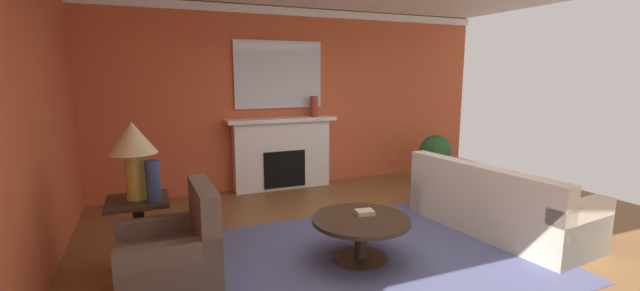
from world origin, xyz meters
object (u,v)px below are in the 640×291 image
at_px(coffee_table, 361,229).
at_px(vase_on_side_table, 153,181).
at_px(fireplace, 282,155).
at_px(side_table, 140,229).
at_px(mantel_mirror, 279,75).
at_px(vase_mantel_right, 314,107).
at_px(sofa, 495,208).
at_px(armchair_near_window, 173,261).
at_px(table_lamp, 133,145).
at_px(potted_plant, 435,154).

relative_size(coffee_table, vase_on_side_table, 2.56).
bearing_deg(fireplace, side_table, -134.44).
bearing_deg(mantel_mirror, vase_mantel_right, -17.18).
relative_size(sofa, vase_mantel_right, 6.47).
bearing_deg(sofa, armchair_near_window, -179.74).
bearing_deg(fireplace, sofa, -57.68).
bearing_deg(vase_on_side_table, mantel_mirror, 50.57).
xyz_separation_m(fireplace, coffee_table, (-0.08, -2.89, -0.23)).
distance_m(table_lamp, potted_plant, 5.07).
relative_size(mantel_mirror, potted_plant, 1.76).
bearing_deg(side_table, table_lamp, 0.00).
height_order(sofa, side_table, sofa).
bearing_deg(potted_plant, fireplace, 166.26).
relative_size(mantel_mirror, side_table, 2.09).
bearing_deg(potted_plant, armchair_near_window, -153.90).
distance_m(sofa, side_table, 3.99).
xyz_separation_m(fireplace, table_lamp, (-2.15, -2.19, 0.66)).
relative_size(fireplace, vase_on_side_table, 4.61).
bearing_deg(armchair_near_window, fireplace, 56.44).
height_order(armchair_near_window, vase_on_side_table, vase_on_side_table).
distance_m(fireplace, table_lamp, 3.15).
xyz_separation_m(mantel_mirror, coffee_table, (-0.08, -3.01, -1.54)).
bearing_deg(coffee_table, armchair_near_window, 178.63).
xyz_separation_m(fireplace, sofa, (1.79, -2.83, -0.26)).
height_order(sofa, table_lamp, table_lamp).
xyz_separation_m(vase_on_side_table, potted_plant, (4.62, 1.68, -0.40)).
relative_size(coffee_table, side_table, 1.43).
distance_m(vase_on_side_table, potted_plant, 4.93).
bearing_deg(coffee_table, potted_plant, 39.82).
bearing_deg(armchair_near_window, coffee_table, -1.37).
height_order(armchair_near_window, side_table, armchair_near_window).
bearing_deg(sofa, table_lamp, 170.89).
distance_m(armchair_near_window, vase_on_side_table, 0.80).
height_order(side_table, vase_mantel_right, vase_mantel_right).
height_order(side_table, table_lamp, table_lamp).
distance_m(mantel_mirror, potted_plant, 3.05).
relative_size(table_lamp, vase_on_side_table, 1.92).
distance_m(fireplace, potted_plant, 2.69).
relative_size(side_table, vase_on_side_table, 1.79).
xyz_separation_m(fireplace, vase_mantel_right, (0.55, -0.05, 0.79)).
distance_m(fireplace, mantel_mirror, 1.32).
height_order(fireplace, side_table, fireplace).
distance_m(side_table, potted_plant, 5.01).
height_order(fireplace, sofa, fireplace).
bearing_deg(mantel_mirror, vase_on_side_table, -129.43).
xyz_separation_m(coffee_table, table_lamp, (-2.07, 0.69, 0.89)).
height_order(mantel_mirror, vase_on_side_table, mantel_mirror).
xyz_separation_m(sofa, potted_plant, (0.82, 2.19, 0.19)).
relative_size(sofa, side_table, 3.13).
distance_m(sofa, potted_plant, 2.35).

